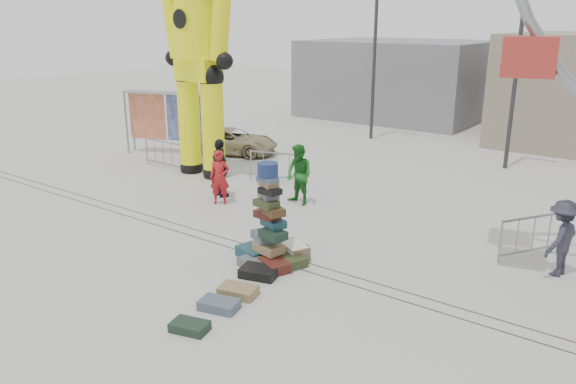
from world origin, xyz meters
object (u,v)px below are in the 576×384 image
Objects in this scene: steamer_trunk at (294,251)px; barricade_wheel_front at (533,236)px; barricade_dummy_c at (276,167)px; pedestrian_red at (220,178)px; crash_test_dummy at (198,52)px; barricade_dummy_a at (163,154)px; pedestrian_grey at (561,238)px; banner_scaffold at (165,107)px; parked_suv at (232,141)px; suitcase_tower at (270,235)px; lamp_post_left at (377,44)px; barricade_dummy_b at (200,149)px; pedestrian_green at (299,175)px; lamp_post_right at (521,51)px; pedestrian_black at (220,168)px.

barricade_wheel_front reaches higher than steamer_trunk.
barricade_dummy_c is at bearing 156.16° from steamer_trunk.
crash_test_dummy is at bearing 108.21° from pedestrian_red.
pedestrian_grey reaches higher than barricade_dummy_a.
banner_scaffold reaches higher than parked_suv.
barricade_dummy_c is (2.81, 0.86, -3.94)m from crash_test_dummy.
suitcase_tower is at bearing -101.61° from steamer_trunk.
lamp_post_left is 4.00× the size of barricade_dummy_b.
barricade_dummy_b is at bearing 159.04° from barricade_dummy_c.
suitcase_tower is at bearing 161.58° from barricade_wheel_front.
crash_test_dummy is 2.15× the size of parked_suv.
pedestrian_green reaches higher than barricade_wheel_front.
suitcase_tower is 12.30m from banner_scaffold.
crash_test_dummy is (-9.03, -7.68, 0.01)m from lamp_post_right.
barricade_dummy_b is (0.57, 1.45, 0.00)m from barricade_dummy_a.
pedestrian_black is at bearing -16.73° from barricade_dummy_a.
lamp_post_left is 11.85m from pedestrian_black.
lamp_post_left reaches higher than pedestrian_grey.
barricade_dummy_c is at bearing 13.96° from barricade_dummy_a.
pedestrian_green is 2.67m from pedestrian_black.
barricade_dummy_b is 1.00× the size of barricade_wheel_front.
banner_scaffold is (-10.49, 6.29, 1.33)m from suitcase_tower.
banner_scaffold is at bearing 177.11° from steamer_trunk.
suitcase_tower is at bearing -52.95° from pedestrian_green.
pedestrian_black is at bearing -114.80° from barricade_dummy_c.
pedestrian_green is at bearing 122.84° from barricade_wheel_front.
crash_test_dummy is at bearing -83.16° from pedestrian_grey.
crash_test_dummy is at bearing -178.61° from barricade_dummy_c.
steamer_trunk is 0.42× the size of pedestrian_green.
barricade_dummy_a is 4.61m from pedestrian_black.
pedestrian_grey is (0.72, -0.69, 0.34)m from barricade_wheel_front.
barricade_dummy_c is at bearing -84.95° from lamp_post_left.
pedestrian_red is (-9.04, -1.44, 0.31)m from barricade_wheel_front.
lamp_post_left is 4.66× the size of pedestrian_red.
barricade_dummy_c is at bearing 56.92° from pedestrian_red.
barricade_dummy_a is (-10.98, -7.88, -3.93)m from lamp_post_right.
barricade_dummy_a is 3.45m from parked_suv.
barricade_dummy_a is 1.12× the size of pedestrian_grey.
barricade_wheel_front is at bearing -1.26° from crash_test_dummy.
pedestrian_green reaches higher than pedestrian_grey.
pedestrian_grey is 0.45× the size of parked_suv.
lamp_post_right is at bearing 52.07° from barricade_wheel_front.
lamp_post_left is 2.17× the size of banner_scaffold.
barricade_wheel_front is at bearing 62.25° from steamer_trunk.
steamer_trunk is 6.13m from pedestrian_grey.
barricade_dummy_b is (-3.41, -8.43, -3.93)m from lamp_post_left.
suitcase_tower is at bearing -67.62° from pedestrian_red.
lamp_post_left is at bearing 76.55° from barricade_wheel_front.
barricade_dummy_c is (4.76, 1.06, 0.00)m from barricade_dummy_a.
pedestrian_grey is at bearing -128.09° from parked_suv.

